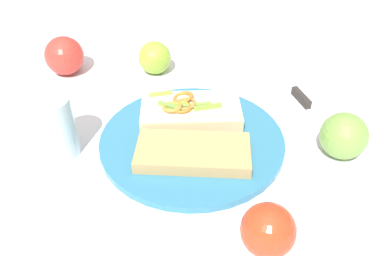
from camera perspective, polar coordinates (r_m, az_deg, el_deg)
The scene contains 10 objects.
ground_plane at distance 0.69m, azimuth 0.00°, elevation -2.11°, with size 2.00×2.00×0.00m, color silver.
plate at distance 0.69m, azimuth 0.00°, elevation -1.72°, with size 0.31×0.31×0.01m, color teal.
sandwich at distance 0.71m, azimuth -0.24°, elevation 2.41°, with size 0.15×0.19×0.05m.
bread_slice_side at distance 0.64m, azimuth 0.15°, elevation -3.45°, with size 0.18×0.09×0.02m, color tan.
apple_0 at distance 0.69m, azimuth 20.52°, elevation -1.03°, with size 0.08×0.08×0.08m, color #73A243.
apple_1 at distance 0.88m, azimuth -5.26°, elevation 9.79°, with size 0.07×0.07×0.07m, color #8FBA35.
apple_2 at distance 0.91m, azimuth -17.48°, elevation 9.65°, with size 0.08×0.08×0.08m, color red.
apple_3 at distance 0.53m, azimuth 10.63°, elevation -13.92°, with size 0.07×0.07×0.07m, color red.
drinking_glass at distance 0.68m, azimuth -18.70°, elevation 0.10°, with size 0.06×0.06×0.11m, color silver.
knife at distance 0.83m, azimuth 14.63°, elevation 4.55°, with size 0.10×0.09×0.02m.
Camera 1 is at (0.48, 0.22, 0.44)m, focal length 38.00 mm.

